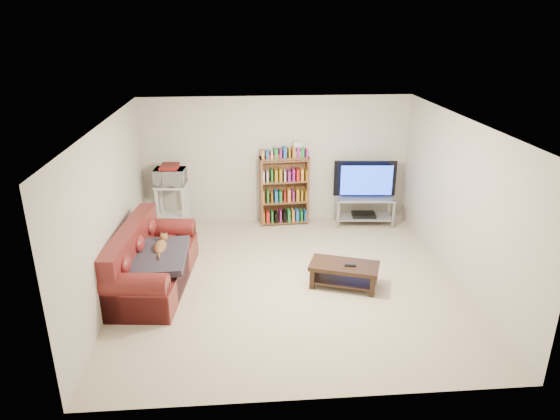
{
  "coord_description": "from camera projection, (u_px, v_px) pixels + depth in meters",
  "views": [
    {
      "loc": [
        -0.66,
        -6.59,
        3.68
      ],
      "look_at": [
        -0.1,
        0.4,
        1.0
      ],
      "focal_mm": 32.0,
      "sensor_mm": 36.0,
      "label": 1
    }
  ],
  "objects": [
    {
      "name": "wall_back",
      "position": [
        276.0,
        160.0,
        9.39
      ],
      "size": [
        5.0,
        0.0,
        5.0
      ],
      "primitive_type": "plane",
      "rotation": [
        1.57,
        0.0,
        0.0
      ],
      "color": "beige",
      "rests_on": "ground"
    },
    {
      "name": "tv_stand",
      "position": [
        364.0,
        206.0,
        9.48
      ],
      "size": [
        1.13,
        0.58,
        0.54
      ],
      "rotation": [
        0.0,
        0.0,
        -0.08
      ],
      "color": "#999EA3",
      "rests_on": "floor"
    },
    {
      "name": "sofa",
      "position": [
        149.0,
        265.0,
        7.29
      ],
      "size": [
        1.11,
        2.18,
        0.9
      ],
      "rotation": [
        0.0,
        0.0,
        -0.1
      ],
      "color": "maroon",
      "rests_on": "floor"
    },
    {
      "name": "remote",
      "position": [
        350.0,
        266.0,
        7.17
      ],
      "size": [
        0.17,
        0.07,
        0.02
      ],
      "primitive_type": "cube",
      "rotation": [
        0.0,
        0.0,
        -0.19
      ],
      "color": "black",
      "rests_on": "coffee_table"
    },
    {
      "name": "microwave",
      "position": [
        170.0,
        177.0,
        8.96
      ],
      "size": [
        0.58,
        0.42,
        0.3
      ],
      "primitive_type": "imported",
      "rotation": [
        0.0,
        0.0,
        -0.09
      ],
      "color": "silver",
      "rests_on": "microwave_stand"
    },
    {
      "name": "floor",
      "position": [
        289.0,
        281.0,
        7.49
      ],
      "size": [
        5.0,
        5.0,
        0.0
      ],
      "primitive_type": "plane",
      "color": "beige",
      "rests_on": "ground"
    },
    {
      "name": "coffee_table",
      "position": [
        344.0,
        271.0,
        7.28
      ],
      "size": [
        1.1,
        0.8,
        0.36
      ],
      "rotation": [
        0.0,
        0.0,
        -0.34
      ],
      "color": "black",
      "rests_on": "floor"
    },
    {
      "name": "cat",
      "position": [
        160.0,
        247.0,
        7.24
      ],
      "size": [
        0.28,
        0.59,
        0.17
      ],
      "primitive_type": null,
      "rotation": [
        0.0,
        0.0,
        -0.1
      ],
      "color": "brown",
      "rests_on": "sofa"
    },
    {
      "name": "blanket",
      "position": [
        157.0,
        257.0,
        7.08
      ],
      "size": [
        0.83,
        1.07,
        0.18
      ],
      "primitive_type": "cube",
      "rotation": [
        0.05,
        -0.04,
        -0.02
      ],
      "color": "#2C2833",
      "rests_on": "sofa"
    },
    {
      "name": "ceiling",
      "position": [
        290.0,
        122.0,
        6.64
      ],
      "size": [
        5.0,
        5.0,
        0.0
      ],
      "primitive_type": "plane",
      "rotation": [
        3.14,
        0.0,
        0.0
      ],
      "color": "white",
      "rests_on": "ground"
    },
    {
      "name": "wall_left",
      "position": [
        109.0,
        212.0,
        6.88
      ],
      "size": [
        0.0,
        5.0,
        5.0
      ],
      "primitive_type": "plane",
      "rotation": [
        1.57,
        0.0,
        1.57
      ],
      "color": "beige",
      "rests_on": "ground"
    },
    {
      "name": "microwave_stand",
      "position": [
        172.0,
        201.0,
        9.13
      ],
      "size": [
        0.59,
        0.45,
        0.89
      ],
      "rotation": [
        0.0,
        0.0,
        -0.09
      ],
      "color": "silver",
      "rests_on": "floor"
    },
    {
      "name": "game_boxes",
      "position": [
        169.0,
        167.0,
        8.9
      ],
      "size": [
        0.35,
        0.31,
        0.05
      ],
      "primitive_type": "cube",
      "rotation": [
        0.0,
        0.0,
        -0.09
      ],
      "color": "maroon",
      "rests_on": "microwave"
    },
    {
      "name": "television",
      "position": [
        366.0,
        180.0,
        9.29
      ],
      "size": [
        1.18,
        0.25,
        0.68
      ],
      "primitive_type": "imported",
      "rotation": [
        0.0,
        0.0,
        3.06
      ],
      "color": "black",
      "rests_on": "tv_stand"
    },
    {
      "name": "shelf_clutter",
      "position": [
        289.0,
        151.0,
        9.16
      ],
      "size": [
        0.67,
        0.24,
        0.28
      ],
      "rotation": [
        0.0,
        0.0,
        0.06
      ],
      "color": "silver",
      "rests_on": "bookshelf"
    },
    {
      "name": "wall_front",
      "position": [
        315.0,
        298.0,
        4.74
      ],
      "size": [
        5.0,
        0.0,
        5.0
      ],
      "primitive_type": "plane",
      "rotation": [
        -1.57,
        0.0,
        0.0
      ],
      "color": "beige",
      "rests_on": "ground"
    },
    {
      "name": "dvd_player",
      "position": [
        364.0,
        215.0,
        9.54
      ],
      "size": [
        0.46,
        0.34,
        0.06
      ],
      "primitive_type": "cube",
      "rotation": [
        0.0,
        0.0,
        -0.08
      ],
      "color": "black",
      "rests_on": "tv_stand"
    },
    {
      "name": "bookshelf",
      "position": [
        284.0,
        190.0,
        9.4
      ],
      "size": [
        0.93,
        0.34,
        1.32
      ],
      "rotation": [
        0.0,
        0.0,
        0.06
      ],
      "color": "brown",
      "rests_on": "floor"
    },
    {
      "name": "wall_right",
      "position": [
        460.0,
        202.0,
        7.25
      ],
      "size": [
        0.0,
        5.0,
        5.0
      ],
      "primitive_type": "plane",
      "rotation": [
        1.57,
        0.0,
        -1.57
      ],
      "color": "beige",
      "rests_on": "ground"
    }
  ]
}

